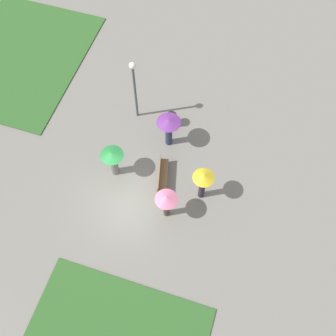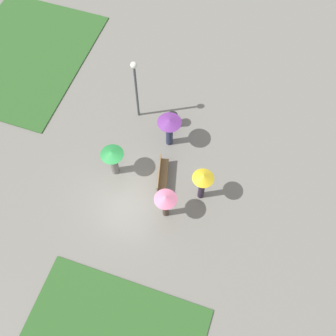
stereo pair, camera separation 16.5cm
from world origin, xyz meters
name	(u,v)px [view 1 (the left image)]	position (x,y,z in m)	size (l,w,h in m)	color
ground_plane	(127,196)	(0.00, 0.00, 0.00)	(90.00, 90.00, 0.00)	slate
lawn_patch_far	(21,58)	(6.25, 8.74, 0.03)	(8.87, 6.79, 0.06)	#2D5B26
park_bench	(162,175)	(1.31, -1.31, 0.47)	(1.88, 0.86, 0.90)	brown
lamp_post	(134,83)	(4.54, 1.08, 2.54)	(0.32, 0.32, 3.88)	#474C51
trash_bin	(172,120)	(4.53, -0.79, 0.40)	(0.53, 0.53, 0.80)	#232326
crowd_person_purple	(169,126)	(3.43, -0.99, 1.43)	(1.16, 1.16, 1.96)	#282D47
crowd_person_green	(113,159)	(1.04, 0.95, 1.24)	(1.08, 1.08, 1.78)	slate
crowd_person_yellow	(203,180)	(1.10, -3.32, 1.53)	(0.97, 0.97, 2.05)	#2D2333
crowd_person_pink	(166,201)	(-0.28, -2.07, 1.37)	(1.01, 1.01, 1.79)	#47382D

